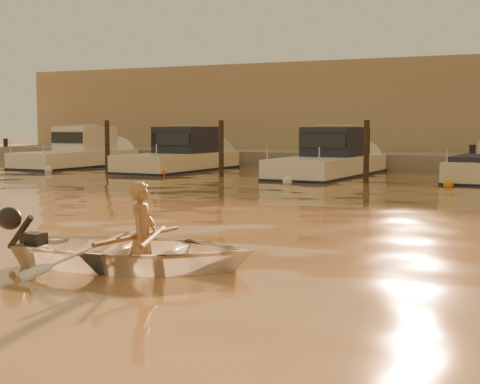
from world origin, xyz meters
The scene contains 18 objects.
ground_plane centered at (0.00, 0.00, 0.00)m, with size 160.00×160.00×0.00m, color olive.
dinghy centered at (1.37, -1.00, 0.21)m, with size 2.28×3.20×0.66m, color white.
person centered at (1.47, -0.97, 0.42)m, with size 0.52×0.34×1.44m, color #9B764D.
outboard_motor centered at (-0.08, -1.37, 0.28)m, with size 0.90×0.40×0.70m, color black, non-canonical shape.
oar_port centered at (1.61, -0.94, 0.42)m, with size 0.06×0.06×2.10m, color brown.
oar_starboard centered at (1.42, -0.99, 0.42)m, with size 0.06×0.06×2.10m, color brown.
moored_boat_0 centered at (-13.88, 16.00, 0.62)m, with size 2.18×6.97×1.75m, color white, non-canonical shape.
moored_boat_1 centered at (-8.68, 16.00, 0.62)m, with size 2.33×6.89×1.75m, color beige, non-canonical shape.
moored_boat_2 centered at (-2.30, 16.00, 0.62)m, with size 2.26×7.59×1.75m, color white, non-canonical shape.
piling_0 centered at (-10.50, 13.80, 0.90)m, with size 0.18×0.18×2.20m, color #2D2319.
piling_1 centered at (-5.50, 13.80, 0.90)m, with size 0.18×0.18×2.20m, color #2D2319.
piling_2 centered at (-0.20, 13.80, 0.90)m, with size 0.18×0.18×2.20m, color #2D2319.
fender_a centered at (-12.50, 12.72, 0.10)m, with size 0.30×0.30×0.30m, color white.
fender_b centered at (-7.61, 13.17, 0.10)m, with size 0.30×0.30×0.30m, color #E64E1B.
fender_c centered at (-2.17, 12.02, 0.10)m, with size 0.30×0.30×0.30m, color white.
fender_d centered at (2.53, 13.18, 0.10)m, with size 0.30×0.30×0.30m, color orange.
quay centered at (0.00, 21.50, 0.15)m, with size 52.00×4.00×1.00m, color gray.
waterfront_building centered at (0.00, 27.00, 2.40)m, with size 46.00×7.00×4.80m, color #9E8466.
Camera 1 is at (7.03, -8.89, 1.91)m, focal length 55.00 mm.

